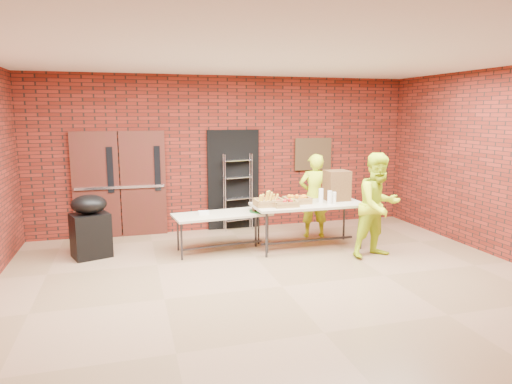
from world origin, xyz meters
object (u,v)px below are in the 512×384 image
coffee_dispenser (337,185)px  covered_grill (90,226)px  table_right (308,207)px  wire_rack (238,192)px  volunteer_woman (314,196)px  table_left (222,217)px  volunteer_man (378,205)px

coffee_dispenser → covered_grill: bearing=175.4°
coffee_dispenser → covered_grill: 4.46m
table_right → covered_grill: bearing=171.8°
wire_rack → volunteer_woman: 1.63m
covered_grill → table_left: bearing=-27.5°
coffee_dispenser → covered_grill: coffee_dispenser is taller
covered_grill → volunteer_woman: size_ratio=0.65×
table_left → volunteer_man: bearing=-27.9°
wire_rack → coffee_dispenser: 2.16m
volunteer_woman → volunteer_man: 1.59m
volunteer_man → volunteer_woman: bearing=99.9°
covered_grill → volunteer_man: volunteer_man is taller
coffee_dispenser → covered_grill: (-4.41, 0.35, -0.56)m
volunteer_woman → volunteer_man: volunteer_man is taller
table_left → wire_rack: bearing=59.9°
table_right → coffee_dispenser: bearing=14.4°
covered_grill → volunteer_man: bearing=-34.7°
table_left → volunteer_woman: size_ratio=1.06×
wire_rack → table_left: size_ratio=0.91×
table_left → volunteer_woman: 2.03m
table_right → volunteer_woman: size_ratio=1.22×
table_right → covered_grill: (-3.78, 0.52, -0.22)m
covered_grill → wire_rack: bearing=2.3°
table_right → coffee_dispenser: (0.63, 0.17, 0.35)m
table_right → volunteer_woman: bearing=59.2°
coffee_dispenser → table_left: bearing=179.3°
covered_grill → table_right: bearing=-27.0°
wire_rack → coffee_dispenser: wire_rack is taller
table_left → table_right: table_right is taller
wire_rack → coffee_dispenser: bearing=-56.1°
wire_rack → table_right: 1.88m
table_left → covered_grill: covered_grill is taller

